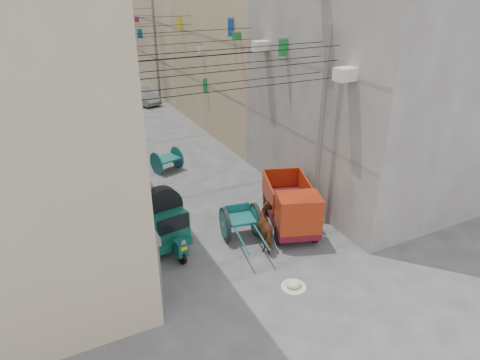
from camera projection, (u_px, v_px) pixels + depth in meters
ground at (334, 347)px, 12.05m from camera, size 140.00×140.00×0.00m
building_row_right at (181, 13)px, 40.09m from camera, size 8.00×62.00×14.00m
end_cap_building at (55, 0)px, 62.55m from camera, size 22.00×10.00×13.00m
shutters_left at (110, 184)px, 18.20m from camera, size 0.18×14.40×2.88m
signboards at (132, 79)px, 28.06m from camera, size 8.22×40.52×5.67m
ac_units at (303, 35)px, 16.54m from camera, size 0.70×6.55×3.35m
utility_poles at (151, 84)px, 24.06m from camera, size 7.40×22.20×8.00m
overhead_cables at (161, 38)px, 20.78m from camera, size 7.40×22.52×1.12m
auto_rickshaw at (163, 221)px, 16.15m from camera, size 1.81×2.79×1.91m
tonga_cart at (241, 221)px, 16.90m from camera, size 1.63×3.16×1.36m
mini_truck at (292, 210)px, 17.12m from camera, size 2.78×4.03×2.08m
second_cart at (167, 160)px, 22.81m from camera, size 1.63×1.52×1.21m
feed_sack at (294, 284)px, 14.35m from camera, size 0.53×0.43×0.27m
horse at (269, 228)px, 16.39m from camera, size 1.25×1.94×1.51m
distant_car_white at (102, 105)px, 33.06m from camera, size 1.97×3.41×1.09m
distant_car_grey at (141, 95)px, 35.22m from camera, size 2.52×4.25×1.32m
distant_car_green at (96, 70)px, 44.91m from camera, size 2.25×4.51×1.26m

